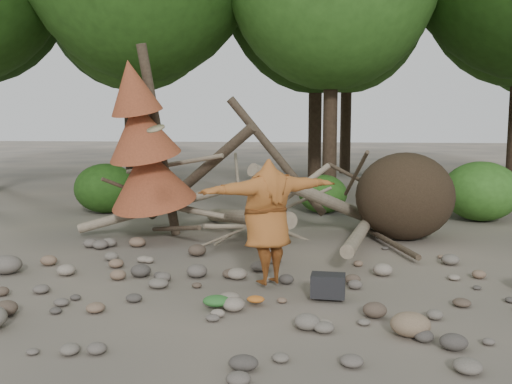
# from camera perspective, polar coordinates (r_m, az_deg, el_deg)

# --- Properties ---
(ground) EXTENTS (120.00, 120.00, 0.00)m
(ground) POSITION_cam_1_polar(r_m,az_deg,el_deg) (9.13, 1.93, -9.99)
(ground) COLOR #514C44
(ground) RESTS_ON ground
(deadfall_pile) EXTENTS (8.55, 5.24, 3.30)m
(deadfall_pile) POSITION_cam_1_polar(r_m,az_deg,el_deg) (13.13, 12.18, -0.59)
(deadfall_pile) COLOR #332619
(deadfall_pile) RESTS_ON ground
(dead_conifer) EXTENTS (2.06, 2.16, 4.35)m
(dead_conifer) POSITION_cam_1_polar(r_m,az_deg,el_deg) (12.66, -11.09, 4.43)
(dead_conifer) COLOR #4C3F30
(dead_conifer) RESTS_ON ground
(bush_left) EXTENTS (1.80, 1.80, 1.44)m
(bush_left) POSITION_cam_1_polar(r_m,az_deg,el_deg) (17.16, -14.80, 0.37)
(bush_left) COLOR #214A13
(bush_left) RESTS_ON ground
(bush_mid) EXTENTS (1.40, 1.40, 1.12)m
(bush_mid) POSITION_cam_1_polar(r_m,az_deg,el_deg) (16.64, 6.71, -0.20)
(bush_mid) COLOR #2C5E1B
(bush_mid) RESTS_ON ground
(bush_right) EXTENTS (2.00, 2.00, 1.60)m
(bush_right) POSITION_cam_1_polar(r_m,az_deg,el_deg) (16.40, 21.58, 0.07)
(bush_right) COLOR #377022
(bush_right) RESTS_ON ground
(frisbee_thrower) EXTENTS (3.17, 2.00, 2.57)m
(frisbee_thrower) POSITION_cam_1_polar(r_m,az_deg,el_deg) (9.13, 1.14, -2.95)
(frisbee_thrower) COLOR #9B5523
(frisbee_thrower) RESTS_ON ground
(backpack) EXTENTS (0.53, 0.37, 0.34)m
(backpack) POSITION_cam_1_polar(r_m,az_deg,el_deg) (8.77, 7.20, -9.62)
(backpack) COLOR black
(backpack) RESTS_ON ground
(cloth_green) EXTENTS (0.40, 0.34, 0.15)m
(cloth_green) POSITION_cam_1_polar(r_m,az_deg,el_deg) (8.35, -3.94, -11.14)
(cloth_green) COLOR #2B6629
(cloth_green) RESTS_ON ground
(cloth_orange) EXTENTS (0.26, 0.21, 0.10)m
(cloth_orange) POSITION_cam_1_polar(r_m,az_deg,el_deg) (8.49, -0.04, -10.99)
(cloth_orange) COLOR #B9611F
(cloth_orange) RESTS_ON ground
(boulder_front_right) EXTENTS (0.51, 0.46, 0.30)m
(boulder_front_right) POSITION_cam_1_polar(r_m,az_deg,el_deg) (7.60, 15.19, -12.66)
(boulder_front_right) COLOR #836B52
(boulder_front_right) RESTS_ON ground
(boulder_mid_left) EXTENTS (0.55, 0.50, 0.33)m
(boulder_mid_left) POSITION_cam_1_polar(r_m,az_deg,el_deg) (11.05, -23.71, -6.66)
(boulder_mid_left) COLOR #645C54
(boulder_mid_left) RESTS_ON ground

